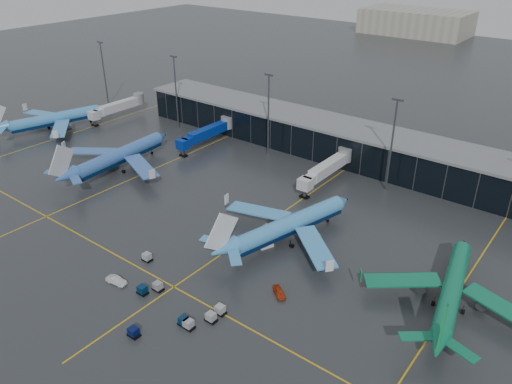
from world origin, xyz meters
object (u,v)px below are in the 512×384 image
Objects in this scene: airliner_arkefly at (119,147)px; baggage_carts at (172,303)px; service_van_white at (116,280)px; mobile_airstair at (265,243)px; airliner_aer_lingus at (455,278)px; service_van_red at (279,292)px; airliner_klm_west at (54,112)px; airliner_klm_near at (291,215)px.

airliner_arkefly reaches higher than baggage_carts.
airliner_arkefly is 1.69× the size of baggage_carts.
mobile_airstair is at bearing -36.57° from service_van_white.
baggage_carts is (-40.68, -32.73, -5.15)m from airliner_aer_lingus.
airliner_klm_west is at bearing 113.73° from service_van_red.
baggage_carts is at bearing -90.19° from service_van_white.
airliner_arkefly is at bearing 41.91° from service_van_white.
airliner_klm_near is 33.50m from baggage_carts.
baggage_carts is (101.54, -41.09, -5.69)m from airliner_klm_west.
airliner_aer_lingus is 64.89m from service_van_white.
airliner_arkefly is 59.44m from mobile_airstair.
airliner_klm_near is 1.62× the size of baggage_carts.
airliner_klm_near is at bearing 88.52° from mobile_airstair.
service_van_white is at bearing -11.13° from airliner_klm_west.
service_van_white is at bearing -44.34° from airliner_arkefly.
service_van_white is at bearing -103.53° from airliner_klm_near.
baggage_carts is at bearing -70.60° from mobile_airstair.
airliner_aer_lingus is at bearing 14.14° from airliner_klm_near.
mobile_airstair is at bearing -100.21° from airliner_klm_near.
airliner_klm_west is 1.01× the size of airliner_klm_near.
airliner_klm_near is 8.56m from mobile_airstair.
airliner_klm_west is 0.97× the size of airliner_arkefly.
airliner_klm_west is 10.14× the size of service_van_red.
baggage_carts is (57.07, -34.08, -5.90)m from airliner_arkefly.
mobile_airstair is (-2.67, -5.89, -5.60)m from airliner_klm_near.
airliner_klm_west is at bearing 157.97° from baggage_carts.
airliner_aer_lingus is at bearing -65.78° from service_van_white.
mobile_airstair is 0.92× the size of service_van_red.
baggage_carts reaches higher than service_van_red.
airliner_klm_near is at bearing 82.50° from baggage_carts.
airliner_klm_near reaches higher than mobile_airstair.
airliner_klm_west is at bearing 55.61° from service_van_white.
airliner_klm_near is (105.85, -8.34, -0.08)m from airliner_klm_west.
service_van_red is 32.54m from service_van_white.
mobile_airstair is at bearing 177.66° from airliner_aer_lingus.
airliner_klm_near is 9.23× the size of service_van_white.
airliner_aer_lingus is at bearing 11.68° from airliner_klm_west.
airliner_klm_near is 1.08× the size of airliner_aer_lingus.
airliner_klm_west reaches higher than service_van_red.
service_van_red is 0.92× the size of service_van_white.
mobile_airstair is (103.18, -14.24, -5.68)m from airliner_klm_west.
airliner_aer_lingus is at bearing 31.46° from mobile_airstair.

